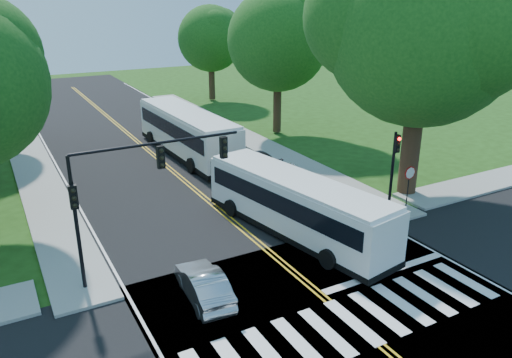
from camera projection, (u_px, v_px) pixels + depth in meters
ground at (345, 315)px, 18.76m from camera, size 140.00×140.00×0.00m
road at (177, 174)px, 33.55m from camera, size 14.00×96.00×0.01m
cross_road at (345, 315)px, 18.76m from camera, size 60.00×12.00×0.01m
center_line at (158, 158)px, 36.84m from camera, size 0.36×70.00×0.01m
edge_line_w at (61, 173)px, 33.76m from camera, size 0.12×70.00×0.01m
edge_line_e at (239, 146)px, 39.92m from camera, size 0.12×70.00×0.01m
crosswalk at (353, 322)px, 18.34m from camera, size 12.60×3.00×0.01m
stop_bar at (385, 272)px, 21.66m from camera, size 6.60×0.40×0.01m
sidewalk_nw at (32, 163)px, 35.52m from camera, size 2.60×40.00×0.15m
sidewalk_ne at (239, 134)px, 43.04m from camera, size 2.60×40.00×0.15m
tree_ne_big at (424, 29)px, 27.00m from camera, size 10.80×10.80×14.91m
tree_east_mid at (278, 40)px, 40.99m from camera, size 8.40×8.40×11.93m
tree_east_far at (211, 39)px, 54.93m from camera, size 7.20×7.20×10.34m
signal_nw at (134, 180)px, 19.88m from camera, size 7.15×0.46×5.66m
signal_ne at (394, 161)px, 26.74m from camera, size 0.30×0.46×4.40m
stop_sign at (409, 177)px, 27.05m from camera, size 0.76×0.08×2.53m
bus_lead at (295, 204)px, 24.71m from camera, size 4.43×11.72×2.97m
bus_follow at (187, 132)px, 37.08m from camera, size 3.45×13.02×3.35m
hatchback at (204, 284)px, 19.57m from camera, size 1.63×3.96×1.28m
suv at (285, 175)px, 31.30m from camera, size 3.59×5.48×1.40m
dark_sedan at (256, 160)px, 34.21m from camera, size 1.96×4.63×1.33m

